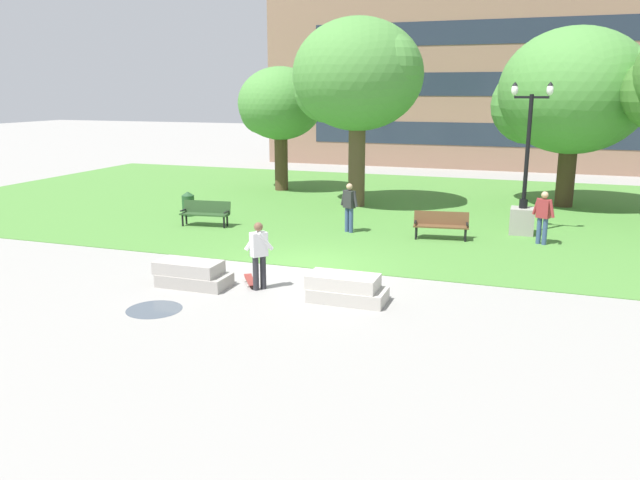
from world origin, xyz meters
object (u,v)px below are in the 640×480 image
skateboard (251,281)px  lamp_post_left (523,204)px  concrete_block_center (192,274)px  park_bench_near_left (206,212)px  person_bystander_far_lawn (543,215)px  person_skateboarder (259,252)px  concrete_block_left (346,289)px  park_bench_near_right (441,224)px  person_bystander_near_lawn (349,205)px  trash_bin (188,204)px

skateboard → lamp_post_left: lamp_post_left is taller
concrete_block_center → park_bench_near_left: (-3.21, 6.43, 0.23)m
person_bystander_far_lawn → person_skateboarder: bearing=-132.6°
concrete_block_center → concrete_block_left: (4.03, 0.15, 0.00)m
park_bench_near_left → park_bench_near_right: (8.41, 0.75, 0.00)m
park_bench_near_left → person_bystander_far_lawn: size_ratio=1.08×
concrete_block_center → lamp_post_left: size_ratio=0.37×
skateboard → person_bystander_near_lawn: size_ratio=0.56×
skateboard → park_bench_near_right: bearing=59.6°
skateboard → person_bystander_far_lawn: bearing=44.5°
concrete_block_center → park_bench_near_right: park_bench_near_right is taller
skateboard → park_bench_near_right: size_ratio=0.51×
park_bench_near_right → person_bystander_near_lawn: person_bystander_near_lawn is taller
person_skateboarder → park_bench_near_right: person_skateboarder is taller
park_bench_near_left → trash_bin: size_ratio=1.93×
person_skateboarder → skateboard: person_skateboarder is taller
lamp_post_left → person_bystander_far_lawn: (0.65, -1.35, -0.07)m
person_bystander_near_lawn → person_bystander_far_lawn: 6.35m
concrete_block_center → skateboard: size_ratio=1.96×
concrete_block_left → park_bench_near_right: size_ratio=1.00×
trash_bin → lamp_post_left: bearing=4.5°
concrete_block_center → person_bystander_far_lawn: size_ratio=1.10×
person_skateboarder → person_bystander_far_lawn: bearing=47.4°
person_skateboarder → person_bystander_near_lawn: size_ratio=1.00×
skateboard → park_bench_near_left: 7.41m
concrete_block_center → person_bystander_far_lawn: person_bystander_far_lawn is taller
concrete_block_center → trash_bin: trash_bin is taller
park_bench_near_left → person_bystander_far_lawn: bearing=5.3°
person_skateboarder → concrete_block_center: bearing=-170.3°
person_skateboarder → skateboard: bearing=142.1°
concrete_block_left → person_skateboarder: bearing=176.3°
person_bystander_near_lawn → person_skateboarder: bearing=-92.3°
skateboard → lamp_post_left: size_ratio=0.19×
park_bench_near_left → skateboard: bearing=-52.0°
concrete_block_left → trash_bin: size_ratio=1.93×
person_bystander_near_lawn → person_bystander_far_lawn: (6.34, 0.36, 0.00)m
trash_bin → person_bystander_near_lawn: (6.82, -0.72, 0.48)m
person_skateboarder → person_bystander_near_lawn: person_bystander_near_lawn is taller
park_bench_near_right → person_bystander_near_lawn: 3.21m
concrete_block_left → trash_bin: trash_bin is taller
person_skateboarder → trash_bin: 10.02m
concrete_block_left → park_bench_near_right: park_bench_near_right is taller
skateboard → person_bystander_far_lawn: size_ratio=0.56×
park_bench_near_right → lamp_post_left: 3.07m
concrete_block_center → concrete_block_left: 4.03m
person_skateboarder → park_bench_near_left: person_skateboarder is taller
person_bystander_far_lawn → concrete_block_center: bearing=-138.1°
skateboard → trash_bin: bearing=130.2°
concrete_block_center → lamp_post_left: (7.72, 8.86, 0.74)m
person_skateboarder → skateboard: 1.02m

